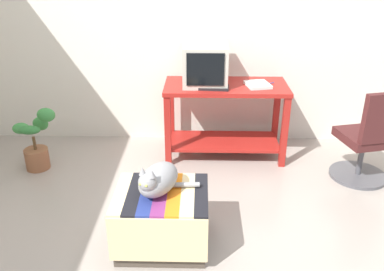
% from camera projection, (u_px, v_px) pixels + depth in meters
% --- Properties ---
extents(ground_plane, '(14.00, 14.00, 0.00)m').
position_uv_depth(ground_plane, '(184.00, 258.00, 2.82)').
color(ground_plane, '#9E9389').
extents(back_wall, '(8.00, 0.10, 2.60)m').
position_uv_depth(back_wall, '(191.00, 20.00, 4.14)').
color(back_wall, silver).
rests_on(back_wall, ground_plane).
extents(desk, '(1.20, 0.57, 0.76)m').
position_uv_depth(desk, '(225.00, 108.00, 4.05)').
color(desk, maroon).
rests_on(desk, ground_plane).
extents(tv_monitor, '(0.42, 0.49, 0.39)m').
position_uv_depth(tv_monitor, '(205.00, 64.00, 3.91)').
color(tv_monitor, '#BCB7A8').
rests_on(tv_monitor, desk).
extents(keyboard, '(0.41, 0.18, 0.02)m').
position_uv_depth(keyboard, '(208.00, 87.00, 3.83)').
color(keyboard, black).
rests_on(keyboard, desk).
extents(book, '(0.26, 0.29, 0.03)m').
position_uv_depth(book, '(258.00, 85.00, 3.90)').
color(book, white).
rests_on(book, desk).
extents(ottoman_with_blanket, '(0.65, 0.56, 0.43)m').
position_uv_depth(ottoman_with_blanket, '(162.00, 219.00, 2.86)').
color(ottoman_with_blanket, '#4C4238').
rests_on(ottoman_with_blanket, ground_plane).
extents(cat, '(0.46, 0.44, 0.26)m').
position_uv_depth(cat, '(158.00, 180.00, 2.73)').
color(cat, gray).
rests_on(cat, ottoman_with_blanket).
extents(potted_plant, '(0.42, 0.32, 0.62)m').
position_uv_depth(potted_plant, '(36.00, 143.00, 3.88)').
color(potted_plant, brown).
rests_on(potted_plant, ground_plane).
extents(office_chair, '(0.52, 0.52, 0.89)m').
position_uv_depth(office_chair, '(368.00, 142.00, 3.63)').
color(office_chair, '#4C4C51').
rests_on(office_chair, ground_plane).
extents(pen, '(0.12, 0.09, 0.01)m').
position_uv_depth(pen, '(269.00, 84.00, 3.96)').
color(pen, '#2351B2').
rests_on(pen, desk).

